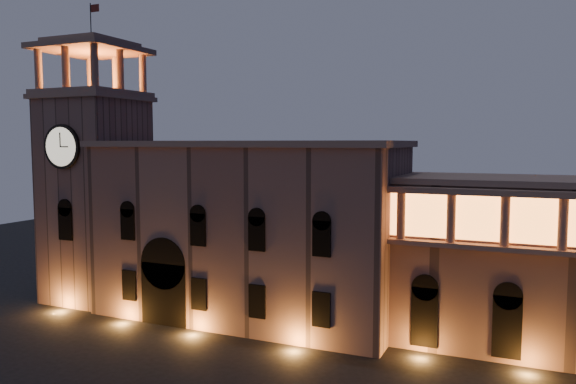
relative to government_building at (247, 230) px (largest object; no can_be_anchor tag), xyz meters
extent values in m
cube|color=#7A594F|center=(0.08, 0.07, -0.27)|extent=(30.00, 12.00, 17.00)
cube|color=#886B5D|center=(0.08, 0.07, 8.53)|extent=(30.80, 12.80, 0.60)
cube|color=black|center=(-5.92, -5.33, -5.77)|extent=(5.00, 1.40, 6.00)
cylinder|color=black|center=(-5.92, -5.33, -2.77)|extent=(5.00, 1.40, 5.00)
cube|color=orange|center=(-5.92, -5.53, -5.97)|extent=(4.20, 0.20, 5.00)
cube|color=#7A594F|center=(-18.42, -0.93, 2.23)|extent=(9.00, 9.00, 22.00)
cube|color=#886B5D|center=(-18.42, -0.93, 13.48)|extent=(9.80, 9.80, 0.50)
cylinder|color=black|center=(-18.42, -5.61, 8.23)|extent=(4.60, 0.35, 4.60)
cylinder|color=beige|center=(-18.42, -5.75, 8.23)|extent=(4.00, 0.12, 4.00)
cube|color=#886B5D|center=(-18.42, -0.93, 13.98)|extent=(9.40, 9.40, 0.50)
cube|color=orange|center=(-18.42, -0.93, 14.28)|extent=(6.80, 6.80, 0.15)
cylinder|color=#886B5D|center=(-22.22, -4.73, 16.33)|extent=(0.76, 0.76, 4.20)
cylinder|color=#886B5D|center=(-18.42, -4.73, 16.33)|extent=(0.76, 0.76, 4.20)
cylinder|color=#886B5D|center=(-14.62, -4.73, 16.33)|extent=(0.76, 0.76, 4.20)
cylinder|color=#886B5D|center=(-22.22, 2.87, 16.33)|extent=(0.76, 0.76, 4.20)
cylinder|color=#886B5D|center=(-18.42, 2.87, 16.33)|extent=(0.76, 0.76, 4.20)
cylinder|color=#886B5D|center=(-14.62, 2.87, 16.33)|extent=(0.76, 0.76, 4.20)
cylinder|color=#886B5D|center=(-22.22, -0.93, 16.33)|extent=(0.76, 0.76, 4.20)
cylinder|color=#886B5D|center=(-14.62, -0.93, 16.33)|extent=(0.76, 0.76, 4.20)
cube|color=#886B5D|center=(-18.42, -0.93, 18.73)|extent=(9.80, 9.80, 0.60)
cube|color=#886B5D|center=(-18.42, -0.93, 19.33)|extent=(7.50, 7.50, 0.60)
cylinder|color=black|center=(-18.42, -0.93, 21.63)|extent=(0.10, 0.10, 4.00)
plane|color=#561D18|center=(-17.82, -0.93, 23.03)|extent=(1.20, 0.00, 1.20)
cylinder|color=#886B5D|center=(16.08, -3.43, 2.73)|extent=(0.70, 0.70, 4.00)
cylinder|color=#886B5D|center=(20.08, -3.43, 2.73)|extent=(0.70, 0.70, 4.00)
cylinder|color=#886B5D|center=(24.08, -3.43, 2.73)|extent=(0.70, 0.70, 4.00)
cylinder|color=#886B5D|center=(28.08, -3.43, 2.73)|extent=(0.70, 0.70, 4.00)
camera|label=1|loc=(25.87, -49.12, 8.68)|focal=35.00mm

